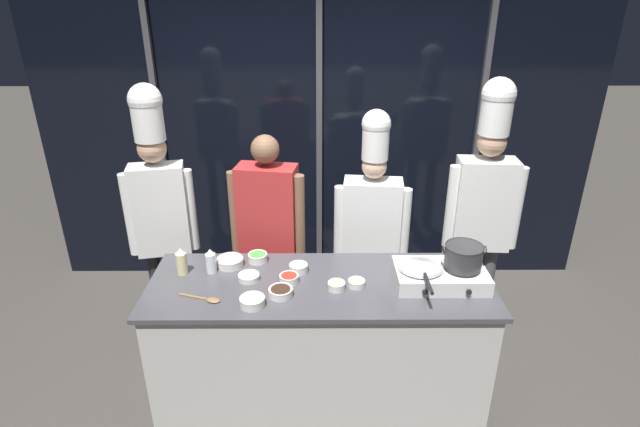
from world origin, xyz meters
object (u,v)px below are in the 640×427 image
(stock_pot, at_px, (463,256))
(prep_bowl_rice, at_px, (230,261))
(prep_bowl_onion, at_px, (298,267))
(squeeze_bottle_oil, at_px, (182,261))
(serving_spoon_slotted, at_px, (208,299))
(chef_head, at_px, (159,200))
(squeeze_bottle_clear, at_px, (211,261))
(prep_bowl_chicken, at_px, (252,301))
(prep_bowl_scallions, at_px, (258,257))
(prep_bowl_soy_glaze, at_px, (281,291))
(chef_line, at_px, (484,198))
(prep_bowl_chili_flakes, at_px, (289,278))
(portable_stove, at_px, (440,275))
(frying_pan, at_px, (421,265))
(prep_bowl_ginger, at_px, (336,285))
(person_guest, at_px, (269,225))
(prep_bowl_bean_sprouts, at_px, (249,276))
(prep_bowl_shrimp, at_px, (357,283))
(chef_sous, at_px, (372,218))

(stock_pot, bearing_deg, prep_bowl_rice, 171.65)
(prep_bowl_onion, bearing_deg, squeeze_bottle_oil, -178.53)
(serving_spoon_slotted, xyz_separation_m, chef_head, (-0.48, 0.82, 0.28))
(squeeze_bottle_clear, bearing_deg, squeeze_bottle_oil, -173.96)
(prep_bowl_chicken, height_order, chef_head, chef_head)
(prep_bowl_scallions, xyz_separation_m, serving_spoon_slotted, (-0.24, -0.45, -0.02))
(prep_bowl_soy_glaze, xyz_separation_m, serving_spoon_slotted, (-0.42, -0.05, -0.02))
(prep_bowl_rice, xyz_separation_m, chef_line, (1.75, 0.46, 0.25))
(stock_pot, height_order, prep_bowl_chili_flakes, stock_pot)
(prep_bowl_rice, bearing_deg, prep_bowl_scallions, 18.19)
(prep_bowl_chili_flakes, relative_size, prep_bowl_onion, 1.00)
(portable_stove, distance_m, frying_pan, 0.15)
(squeeze_bottle_clear, xyz_separation_m, chef_head, (-0.44, 0.50, 0.21))
(prep_bowl_ginger, bearing_deg, chef_head, 150.11)
(portable_stove, bearing_deg, prep_bowl_ginger, -173.81)
(prep_bowl_chicken, bearing_deg, prep_bowl_scallions, 92.78)
(prep_bowl_scallions, height_order, chef_head, chef_head)
(person_guest, bearing_deg, prep_bowl_ginger, 133.54)
(squeeze_bottle_clear, distance_m, prep_bowl_bean_sprouts, 0.27)
(serving_spoon_slotted, bearing_deg, chef_head, 120.29)
(prep_bowl_soy_glaze, distance_m, chef_line, 1.63)
(chef_head, distance_m, chef_line, 2.29)
(squeeze_bottle_oil, xyz_separation_m, prep_bowl_chicken, (0.48, -0.35, -0.05))
(prep_bowl_bean_sprouts, height_order, person_guest, person_guest)
(squeeze_bottle_oil, distance_m, person_guest, 0.70)
(squeeze_bottle_clear, xyz_separation_m, prep_bowl_bean_sprouts, (0.25, -0.09, -0.06))
(portable_stove, bearing_deg, prep_bowl_shrimp, -176.02)
(prep_bowl_chili_flakes, distance_m, chef_head, 1.15)
(prep_bowl_ginger, bearing_deg, chef_sous, 69.74)
(portable_stove, height_order, prep_bowl_scallions, portable_stove)
(prep_bowl_onion, relative_size, prep_bowl_scallions, 0.93)
(chef_sous, bearing_deg, serving_spoon_slotted, 46.67)
(squeeze_bottle_clear, xyz_separation_m, prep_bowl_chicken, (0.30, -0.37, -0.05))
(frying_pan, bearing_deg, stock_pot, 1.15)
(frying_pan, bearing_deg, prep_bowl_onion, 169.42)
(prep_bowl_onion, bearing_deg, prep_bowl_chicken, -123.78)
(portable_stove, bearing_deg, squeeze_bottle_oil, 175.89)
(frying_pan, distance_m, stock_pot, 0.26)
(serving_spoon_slotted, xyz_separation_m, chef_sous, (1.03, 0.88, 0.10))
(prep_bowl_soy_glaze, bearing_deg, prep_bowl_chili_flakes, 74.46)
(prep_bowl_chili_flakes, bearing_deg, portable_stove, -0.66)
(frying_pan, xyz_separation_m, prep_bowl_ginger, (-0.50, -0.06, -0.10))
(prep_bowl_bean_sprouts, relative_size, prep_bowl_chicken, 0.92)
(prep_bowl_onion, xyz_separation_m, person_guest, (-0.23, 0.47, 0.07))
(prep_bowl_bean_sprouts, bearing_deg, squeeze_bottle_clear, 159.64)
(squeeze_bottle_clear, xyz_separation_m, prep_bowl_ginger, (0.78, -0.20, -0.05))
(frying_pan, xyz_separation_m, prep_bowl_soy_glaze, (-0.83, -0.13, -0.10))
(chef_sous, bearing_deg, prep_bowl_scallions, 34.77)
(frying_pan, xyz_separation_m, stock_pot, (0.25, 0.01, 0.06))
(prep_bowl_bean_sprouts, xyz_separation_m, serving_spoon_slotted, (-0.21, -0.22, -0.01))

